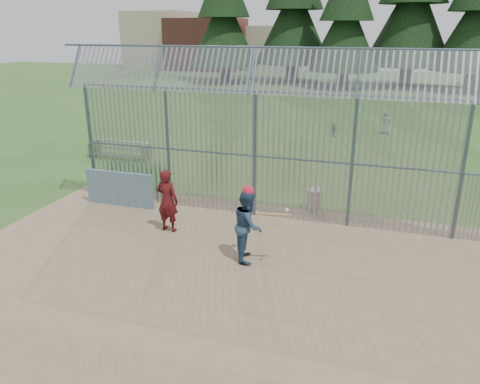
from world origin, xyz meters
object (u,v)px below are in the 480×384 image
(onlooker, at_px, (167,200))
(bleacher, at_px, (120,149))
(trash_can, at_px, (315,200))
(dugout_wall, at_px, (120,189))
(batter, at_px, (248,225))

(onlooker, relative_size, bleacher, 0.64)
(bleacher, bearing_deg, onlooker, -49.60)
(trash_can, bearing_deg, onlooker, -142.55)
(dugout_wall, height_order, bleacher, dugout_wall)
(dugout_wall, relative_size, batter, 1.31)
(dugout_wall, height_order, trash_can, dugout_wall)
(trash_can, bearing_deg, dugout_wall, -165.93)
(onlooker, bearing_deg, bleacher, -42.12)
(onlooker, height_order, bleacher, onlooker)
(batter, bearing_deg, onlooker, 54.01)
(onlooker, bearing_deg, trash_can, -135.08)
(batter, distance_m, onlooker, 2.99)
(trash_can, relative_size, bleacher, 0.27)
(dugout_wall, xyz_separation_m, batter, (5.31, -2.42, 0.35))
(trash_can, bearing_deg, bleacher, 158.27)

